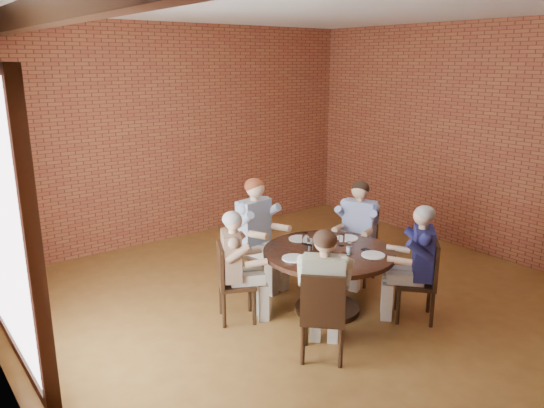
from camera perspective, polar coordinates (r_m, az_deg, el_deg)
floor at (r=6.34m, az=5.62°, el=-11.47°), size 7.00×7.00×0.00m
ceiling at (r=5.70m, az=6.56°, el=20.78°), size 7.00×7.00×0.00m
wall_back at (r=8.64m, az=-10.09°, el=7.41°), size 7.00×0.00×7.00m
wall_right at (r=8.32m, az=22.78°, el=6.17°), size 0.00×7.00×7.00m
dining_table at (r=6.15m, az=6.08°, el=-6.93°), size 1.50×1.50×0.75m
chair_a at (r=7.12m, az=9.34°, el=-4.08°), size 0.57×0.57×0.94m
diner_a at (r=6.99m, az=9.17°, el=-3.05°), size 0.82×0.76×1.34m
chair_b at (r=6.89m, az=-2.14°, el=-4.40°), size 0.54×0.54×0.98m
diner_b at (r=6.77m, az=-1.57°, el=-3.16°), size 0.70×0.80×1.41m
chair_c at (r=5.95m, az=-4.53°, el=-8.07°), size 0.53×0.53×0.90m
diner_c at (r=5.90m, az=-3.82°, el=-6.76°), size 0.75×0.70×1.27m
chair_d at (r=5.18m, az=5.51°, el=-11.61°), size 0.60×0.60×0.93m
diner_d at (r=5.19m, az=5.61°, el=-9.66°), size 0.82×0.82×1.32m
chair_e at (r=6.18m, az=15.99°, el=-7.57°), size 0.60×0.60×0.93m
diner_e at (r=6.12m, az=15.30°, el=-6.20°), size 0.82×0.83×1.32m
plate_a at (r=6.49m, az=8.11°, el=-3.65°), size 0.26×0.26×0.01m
plate_b at (r=6.41m, az=2.97°, el=-3.75°), size 0.26×0.26×0.01m
plate_c at (r=5.80m, az=2.37°, el=-5.84°), size 0.26×0.26×0.01m
plate_d at (r=5.98m, az=10.81°, el=-5.42°), size 0.26×0.26×0.01m
glass_a at (r=6.22m, az=7.51°, el=-3.85°), size 0.07×0.07×0.14m
glass_b at (r=6.28m, az=6.07°, el=-3.63°), size 0.07×0.07×0.14m
glass_c at (r=6.23m, az=3.57°, el=-3.73°), size 0.07×0.07×0.14m
glass_d at (r=6.05m, az=4.12°, el=-4.30°), size 0.07×0.07×0.14m
glass_e at (r=5.83m, az=4.01°, el=-5.07°), size 0.07×0.07×0.14m
glass_f at (r=5.64m, az=7.70°, el=-5.90°), size 0.07×0.07×0.14m
glass_g at (r=5.97m, az=8.32°, el=-4.72°), size 0.07×0.07×0.14m
smartphone at (r=6.12m, az=10.23°, el=-4.94°), size 0.08×0.15×0.01m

